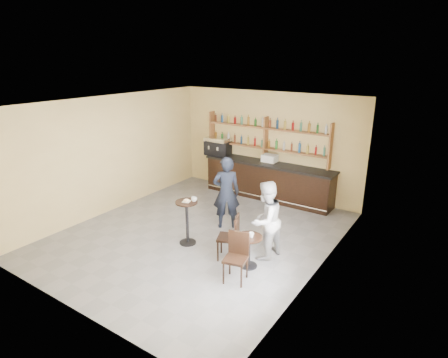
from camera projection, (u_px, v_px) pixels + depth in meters
The scene contains 23 objects.
floor at pixel (199, 234), 9.23m from camera, with size 7.00×7.00×0.00m, color slate.
ceiling at pixel (196, 103), 8.22m from camera, with size 7.00×7.00×0.00m, color white.
wall_back at pixel (267, 144), 11.48m from camera, with size 7.00×7.00×0.00m, color #D8BE7B.
wall_front at pixel (64, 226), 5.96m from camera, with size 7.00×7.00×0.00m, color #D8BE7B.
wall_left at pixel (112, 154), 10.31m from camera, with size 7.00×7.00×0.00m, color #D8BE7B.
wall_right at pixel (322, 198), 7.14m from camera, with size 7.00×7.00×0.00m, color #D8BE7B.
window_pane at pixel (297, 214), 6.16m from camera, with size 2.00×2.00×0.00m, color white.
window_frame at pixel (297, 214), 6.17m from camera, with size 0.04×1.70×2.10m, color black, non-canonical shape.
shelf_unit at pixel (266, 138), 11.32m from camera, with size 4.00×0.26×1.40m, color brown, non-canonical shape.
liquor_bottles at pixel (266, 133), 11.26m from camera, with size 3.68×0.10×1.00m, color #8C5919, non-canonical shape.
bar_counter at pixel (268, 181), 11.41m from camera, with size 4.11×0.80×1.11m, color black, non-canonical shape.
espresso_machine at pixel (218, 146), 12.12m from camera, with size 0.78×0.50×0.56m, color black, non-canonical shape.
pastry_case at pixel (270, 159), 11.18m from camera, with size 0.44×0.35×0.26m, color silver, non-canonical shape.
pedestal_table at pixel (187, 223), 8.63m from camera, with size 0.51×0.51×1.05m, color black, non-canonical shape.
napkin at pixel (186, 201), 8.46m from camera, with size 0.17×0.17×0.00m, color white.
donut at pixel (186, 200), 8.44m from camera, with size 0.14×0.14×0.05m, color #CA8C49.
cup_pedestal at pixel (194, 199), 8.45m from camera, with size 0.13×0.13×0.10m, color white.
man_main at pixel (226, 193), 9.34m from camera, with size 0.68×0.45×1.86m, color black.
cafe_table at pixel (249, 251), 7.72m from camera, with size 0.54×0.54×0.69m, color black, non-canonical shape.
cup_cafe at pixel (251, 235), 7.57m from camera, with size 0.11×0.11×0.10m, color white.
chair_west at pixel (228, 237), 8.00m from camera, with size 0.43×0.43×1.00m, color black, non-canonical shape.
chair_south at pixel (236, 259), 7.17m from camera, with size 0.42×0.42×0.98m, color black, non-canonical shape.
patron_second at pixel (265, 220), 7.93m from camera, with size 0.84×0.66×1.73m, color #97979C.
Camera 1 is at (5.14, -6.58, 4.20)m, focal length 30.00 mm.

